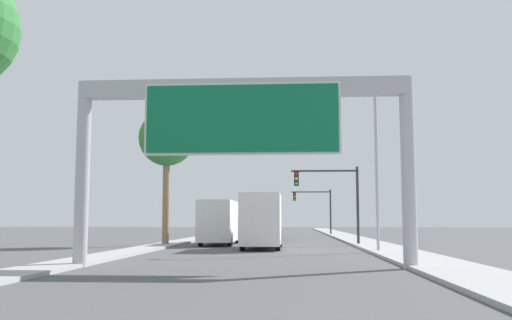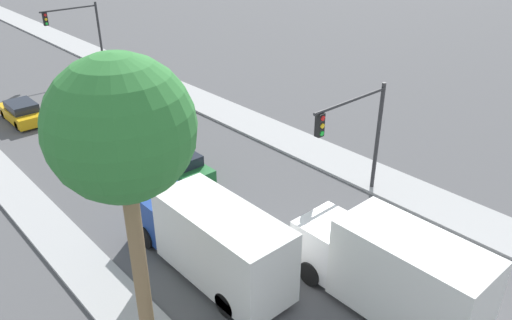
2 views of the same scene
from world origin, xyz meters
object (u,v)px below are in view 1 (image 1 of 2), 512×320
Objects in this scene: truck_box_primary at (219,223)px; palm_tree_background at (167,139)px; street_lamp_right at (372,154)px; traffic_light_mid_block at (317,204)px; traffic_light_near_intersection at (335,191)px; sign_gantry at (242,124)px; car_far_left at (273,232)px; car_mid_center at (270,233)px; truck_box_secondary at (262,221)px; car_near_center at (244,231)px.

truck_box_primary is 7.34m from palm_tree_background.
traffic_light_mid_block is at bearing 92.26° from street_lamp_right.
traffic_light_near_intersection is 0.58× the size of palm_tree_background.
sign_gantry is at bearing -104.23° from traffic_light_near_intersection.
palm_tree_background is at bearing -115.07° from car_far_left.
sign_gantry is 1.35× the size of palm_tree_background.
street_lamp_right is (6.61, 11.09, 0.06)m from sign_gantry.
car_far_left is (0.00, 34.52, -4.94)m from sign_gantry.
car_far_left reaches higher than car_mid_center.
car_mid_center is at bearing -102.94° from traffic_light_mid_block.
street_lamp_right reaches higher than truck_box_secondary.
palm_tree_background reaches higher than truck_box_primary.
truck_box_primary is at bearing 177.95° from traffic_light_near_intersection.
car_far_left reaches higher than car_near_center.
truck_box_primary is 14.34m from street_lamp_right.
car_far_left is at bearing 64.93° from palm_tree_background.
palm_tree_background is 1.01× the size of street_lamp_right.
car_mid_center reaches higher than car_near_center.
palm_tree_background is (-3.77, -1.43, 6.13)m from truck_box_primary.
car_near_center is 0.76× the size of traffic_light_near_intersection.
palm_tree_background is at bearing -174.80° from traffic_light_near_intersection.
car_near_center is 12.52m from traffic_light_mid_block.
car_near_center is at bearing 104.51° from car_mid_center.
truck_box_secondary is (3.50, -27.10, 1.09)m from car_near_center.
car_far_left is at bearing -63.60° from car_near_center.
car_far_left is at bearing 109.48° from traffic_light_near_intersection.
car_mid_center is at bearing 111.29° from street_lamp_right.
traffic_light_near_intersection reaches higher than car_near_center.
street_lamp_right reaches higher than car_near_center.
car_mid_center is 9.99m from traffic_light_near_intersection.
truck_box_secondary is at bearing -82.64° from car_near_center.
car_near_center is 0.61× the size of truck_box_secondary.
traffic_light_near_intersection is (5.10, -14.41, 3.27)m from car_far_left.
street_lamp_right is at bearing -29.65° from palm_tree_background.
street_lamp_right is (6.61, -3.39, 3.93)m from truck_box_secondary.
truck_box_secondary reaches higher than car_near_center.
car_far_left is 20.07m from truck_box_secondary.
street_lamp_right is (1.54, -39.02, 1.78)m from traffic_light_mid_block.
sign_gantry is at bearing -90.00° from car_mid_center.
street_lamp_right is (6.61, -16.96, 5.00)m from car_mid_center.
traffic_light_near_intersection is 12.99m from palm_tree_background.
palm_tree_background is at bearing 148.18° from truck_box_secondary.
truck_box_primary is (-3.50, -14.10, 0.96)m from car_far_left.
car_mid_center is 13.62m from truck_box_secondary.
car_far_left is 15.63m from traffic_light_near_intersection.
sign_gantry is at bearing -80.27° from truck_box_primary.
truck_box_primary is at bearing -90.00° from car_near_center.
street_lamp_right is at bearing 59.19° from sign_gantry.
car_far_left is 7.87m from car_near_center.
truck_box_primary is (-3.50, -7.63, 0.97)m from car_mid_center.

